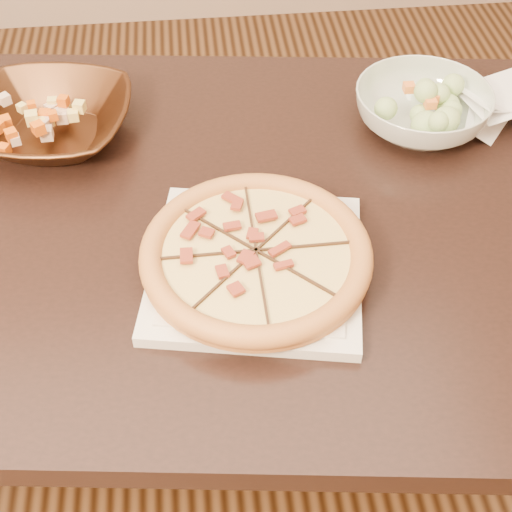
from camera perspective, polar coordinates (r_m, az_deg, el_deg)
The scene contains 9 objects.
floor at distance 1.68m, azimuth -8.37°, elevation -16.59°, with size 4.00×4.00×0.02m, color brown.
dining_table at distance 1.15m, azimuth -4.38°, elevation -0.10°, with size 1.42×1.01×0.75m.
plate at distance 0.97m, azimuth 0.00°, elevation -0.79°, with size 0.33×0.33×0.02m.
pizza at distance 0.95m, azimuth -0.00°, elevation 0.17°, with size 0.31×0.31×0.03m.
bronze_bowl at distance 1.23m, azimuth -16.15°, elevation 10.28°, with size 0.26×0.26×0.06m, color #462916.
mixed_dish at distance 1.20m, azimuth -16.61°, elevation 12.03°, with size 0.13×0.12×0.03m.
salad_bowl at distance 1.23m, azimuth 13.11°, elevation 11.35°, with size 0.22×0.22×0.07m, color silver.
salad at distance 1.20m, azimuth 13.44°, elevation 13.38°, with size 0.08×0.11×0.04m.
cling_film at distance 1.29m, azimuth 18.73°, elevation 11.26°, with size 0.18×0.14×0.05m, color white, non-canonical shape.
Camera 1 is at (0.15, -0.76, 1.48)m, focal length 50.00 mm.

